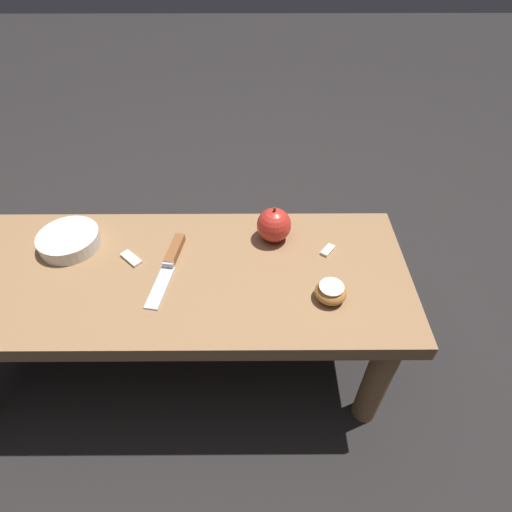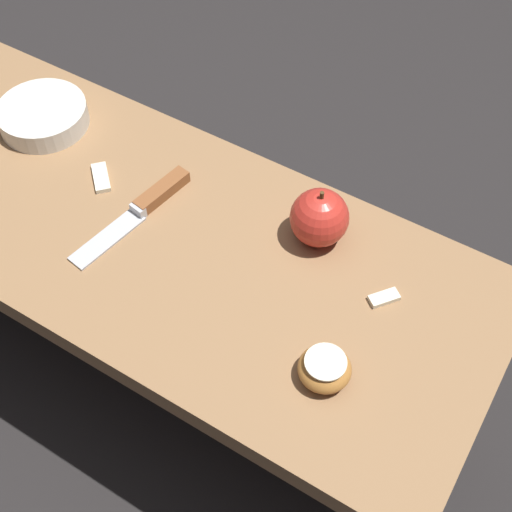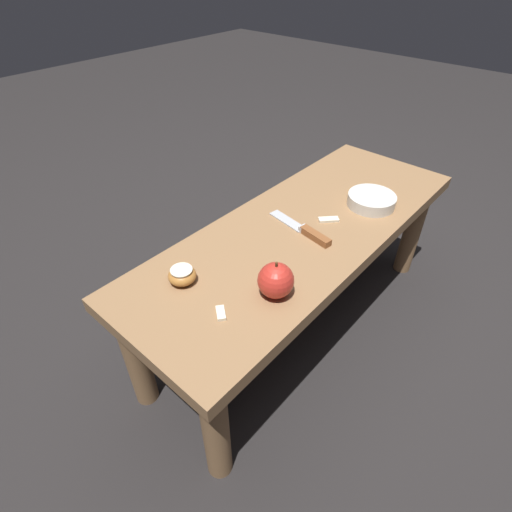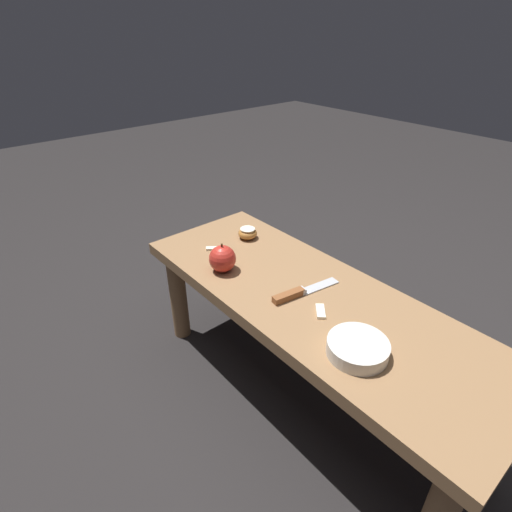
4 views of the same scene
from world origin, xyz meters
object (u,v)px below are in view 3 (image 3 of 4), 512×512
knife (308,232)px  bowl (371,200)px  apple_whole (276,280)px  wooden_bench (302,245)px  apple_cut (182,275)px

knife → bowl: bowl is taller
knife → apple_whole: (0.25, 0.08, 0.04)m
wooden_bench → apple_cut: size_ratio=16.98×
apple_whole → wooden_bench: bearing=-157.1°
wooden_bench → bowl: 0.27m
bowl → knife: bearing=-12.7°
knife → apple_whole: 0.26m
wooden_bench → apple_whole: 0.32m
apple_cut → bowl: bearing=164.6°
apple_whole → apple_cut: (0.12, -0.20, -0.02)m
wooden_bench → knife: knife is taller
knife → apple_cut: size_ratio=3.31×
knife → bowl: size_ratio=1.54×
wooden_bench → apple_whole: (0.27, 0.12, 0.11)m
wooden_bench → knife: bearing=51.8°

